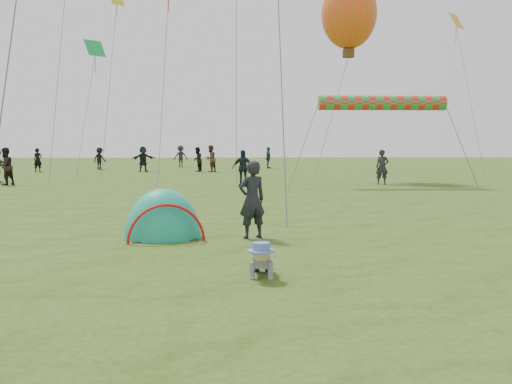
{
  "coord_description": "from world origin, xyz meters",
  "views": [
    {
      "loc": [
        0.3,
        -8.49,
        1.89
      ],
      "look_at": [
        0.63,
        1.97,
        1.0
      ],
      "focal_mm": 40.0,
      "sensor_mm": 36.0,
      "label": 1
    }
  ],
  "objects_px": {
    "crawling_toddler": "(262,258)",
    "popup_tent": "(163,238)",
    "balloon_kite": "(349,18)",
    "standing_adult": "(252,200)"
  },
  "relations": [
    {
      "from": "standing_adult",
      "to": "balloon_kite",
      "type": "bearing_deg",
      "value": -130.61
    },
    {
      "from": "crawling_toddler",
      "to": "popup_tent",
      "type": "relative_size",
      "value": 0.36
    },
    {
      "from": "standing_adult",
      "to": "balloon_kite",
      "type": "xyz_separation_m",
      "value": [
        5.47,
        18.65,
        7.59
      ]
    },
    {
      "from": "standing_adult",
      "to": "crawling_toddler",
      "type": "bearing_deg",
      "value": 66.67
    },
    {
      "from": "popup_tent",
      "to": "standing_adult",
      "type": "distance_m",
      "value": 1.95
    },
    {
      "from": "popup_tent",
      "to": "standing_adult",
      "type": "xyz_separation_m",
      "value": [
        1.78,
        -0.09,
        0.78
      ]
    },
    {
      "from": "popup_tent",
      "to": "balloon_kite",
      "type": "xyz_separation_m",
      "value": [
        7.26,
        18.56,
        8.37
      ]
    },
    {
      "from": "crawling_toddler",
      "to": "popup_tent",
      "type": "xyz_separation_m",
      "value": [
        -1.84,
        3.41,
        -0.27
      ]
    },
    {
      "from": "crawling_toddler",
      "to": "standing_adult",
      "type": "relative_size",
      "value": 0.46
    },
    {
      "from": "popup_tent",
      "to": "balloon_kite",
      "type": "relative_size",
      "value": 0.5
    }
  ]
}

